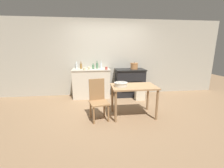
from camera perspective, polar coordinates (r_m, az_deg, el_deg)
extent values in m
plane|color=#896B4C|center=(4.00, 0.84, -10.12)|extent=(14.00, 14.00, 0.00)
cube|color=#B2AD9E|center=(5.25, -1.53, 9.90)|extent=(8.00, 0.07, 2.55)
cube|color=beige|center=(5.02, -7.79, 0.16)|extent=(1.18, 0.59, 0.91)
cube|color=#B6AD9C|center=(4.94, -7.97, 5.49)|extent=(1.21, 0.62, 0.03)
cube|color=black|center=(5.17, 6.71, 0.38)|extent=(0.95, 0.59, 0.88)
cube|color=black|center=(5.08, 6.85, 5.43)|extent=(0.99, 0.63, 0.04)
cube|color=black|center=(4.90, 7.52, -1.03)|extent=(0.66, 0.01, 0.37)
cube|color=#A87F56|center=(3.55, 8.30, -0.95)|extent=(1.04, 0.68, 0.03)
cylinder|color=#97724E|center=(3.30, 1.41, -8.76)|extent=(0.06, 0.06, 0.71)
cylinder|color=#97724E|center=(3.55, 16.77, -7.69)|extent=(0.06, 0.06, 0.71)
cylinder|color=#97724E|center=(3.84, 0.12, -5.49)|extent=(0.06, 0.06, 0.71)
cylinder|color=#97724E|center=(4.06, 13.49, -4.81)|extent=(0.06, 0.06, 0.71)
cube|color=#997047|center=(3.40, -4.94, -7.18)|extent=(0.48, 0.48, 0.03)
cube|color=#997047|center=(3.48, -5.81, -2.05)|extent=(0.36, 0.11, 0.50)
cylinder|color=#997047|center=(3.30, -6.93, -11.89)|extent=(0.04, 0.04, 0.39)
cylinder|color=#997047|center=(3.37, -1.36, -11.15)|extent=(0.04, 0.04, 0.39)
cylinder|color=#997047|center=(3.59, -8.14, -9.73)|extent=(0.04, 0.04, 0.39)
cylinder|color=#997047|center=(3.66, -3.02, -9.12)|extent=(0.04, 0.04, 0.39)
cube|color=beige|center=(4.84, 10.55, -4.07)|extent=(0.29, 0.20, 0.32)
cylinder|color=#B77A47|center=(5.09, 8.45, 6.67)|extent=(0.24, 0.24, 0.19)
cylinder|color=#B77A47|center=(5.08, 8.49, 7.82)|extent=(0.26, 0.26, 0.02)
sphere|color=black|center=(5.07, 8.50, 8.07)|extent=(0.02, 0.02, 0.02)
cylinder|color=silver|center=(3.46, 3.40, -0.13)|extent=(0.29, 0.29, 0.09)
cylinder|color=beige|center=(3.45, 3.41, 0.50)|extent=(0.31, 0.31, 0.01)
cylinder|color=#517F5B|center=(5.04, -5.68, 6.91)|extent=(0.07, 0.07, 0.18)
cylinder|color=#517F5B|center=(5.03, -5.71, 8.31)|extent=(0.03, 0.03, 0.07)
cylinder|color=silver|center=(5.18, -13.35, 6.74)|extent=(0.07, 0.07, 0.17)
cylinder|color=silver|center=(5.17, -13.42, 8.03)|extent=(0.03, 0.03, 0.07)
cylinder|color=#517F5B|center=(4.97, -7.16, 6.48)|extent=(0.08, 0.08, 0.13)
cylinder|color=#517F5B|center=(4.96, -7.19, 7.50)|extent=(0.03, 0.03, 0.05)
cylinder|color=olive|center=(5.06, -11.72, 6.67)|extent=(0.08, 0.08, 0.17)
cylinder|color=olive|center=(5.04, -11.78, 8.00)|extent=(0.03, 0.03, 0.07)
cylinder|color=silver|center=(5.08, -4.16, 7.03)|extent=(0.06, 0.06, 0.18)
cylinder|color=silver|center=(5.07, -4.18, 8.47)|extent=(0.02, 0.02, 0.07)
cylinder|color=#B74C42|center=(4.74, -2.19, 6.01)|extent=(0.08, 0.08, 0.09)
cylinder|color=beige|center=(4.72, -10.54, 5.69)|extent=(0.09, 0.09, 0.08)
cylinder|color=beige|center=(4.77, -8.77, 5.93)|extent=(0.08, 0.08, 0.09)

